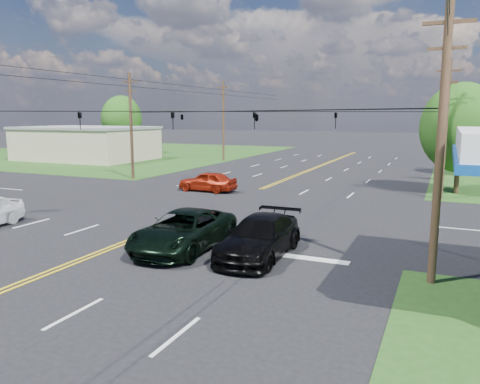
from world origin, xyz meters
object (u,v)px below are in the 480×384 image
at_px(pole_se, 441,142).
at_px(suv_black, 260,237).
at_px(retail_nw, 87,144).
at_px(tree_far_l, 122,119).
at_px(pole_ne, 445,128).
at_px(pole_right_far, 447,121).
at_px(pole_left_far, 223,120).
at_px(pickup_dkgreen, 184,231).
at_px(tree_right_a, 461,128).
at_px(pole_nw, 131,125).

height_order(pole_se, suv_black, pole_se).
bearing_deg(retail_nw, tree_far_l, 101.31).
bearing_deg(pole_se, suv_black, 175.67).
distance_m(pole_ne, pole_right_far, 19.00).
bearing_deg(pole_left_far, retail_nw, -160.56).
distance_m(pole_left_far, pickup_dkgreen, 40.43).
bearing_deg(pickup_dkgreen, tree_right_a, 61.03).
xyz_separation_m(pole_left_far, suv_black, (19.40, -36.50, -4.34)).
relative_size(pole_ne, tree_right_a, 1.16).
distance_m(pole_ne, pole_left_far, 32.20).
xyz_separation_m(pole_ne, tree_far_l, (-45.00, 23.00, 0.28)).
xyz_separation_m(retail_nw, pole_se, (43.00, -31.00, 2.92)).
xyz_separation_m(pole_left_far, pole_right_far, (26.00, 0.00, 0.00)).
xyz_separation_m(retail_nw, pole_nw, (17.00, -13.00, 2.92)).
bearing_deg(pole_nw, pole_right_far, 36.16).
height_order(pole_nw, pole_left_far, pole_left_far).
relative_size(pole_se, pickup_dkgreen, 1.57).
bearing_deg(suv_black, tree_right_a, 68.68).
bearing_deg(pole_ne, tree_right_a, 71.57).
bearing_deg(tree_right_a, suv_black, -110.35).
relative_size(tree_right_a, pickup_dkgreen, 1.35).
height_order(pole_se, pickup_dkgreen, pole_se).
bearing_deg(retail_nw, pole_left_far, 19.44).
distance_m(tree_right_a, pickup_dkgreen, 23.94).
bearing_deg(pole_left_far, pole_right_far, 0.00).
relative_size(pole_nw, tree_right_a, 1.16).
height_order(pole_left_far, pole_right_far, same).
xyz_separation_m(pole_nw, pole_ne, (26.00, 0.00, 0.00)).
bearing_deg(suv_black, pickup_dkgreen, -174.72).
bearing_deg(pole_nw, pickup_dkgreen, -48.16).
bearing_deg(pole_left_far, tree_right_a, -30.65).
height_order(pole_left_far, suv_black, pole_left_far).
distance_m(tree_right_a, suv_black, 22.24).
xyz_separation_m(pole_se, pole_right_far, (0.00, 37.00, 0.25)).
bearing_deg(pickup_dkgreen, suv_black, 5.07).
bearing_deg(tree_far_l, pickup_dkgreen, -49.43).
height_order(pole_ne, tree_right_a, pole_ne).
distance_m(pole_right_far, suv_black, 37.35).
bearing_deg(pole_right_far, pole_ne, -90.00).
bearing_deg(pole_ne, pole_nw, 180.00).
relative_size(pole_nw, pole_left_far, 0.95).
relative_size(pole_se, suv_black, 1.67).
distance_m(retail_nw, pole_nw, 21.60).
height_order(retail_nw, pole_right_far, pole_right_far).
distance_m(retail_nw, pole_right_far, 43.53).
bearing_deg(pole_nw, pole_ne, 0.00).
height_order(pole_left_far, tree_far_l, pole_left_far).
bearing_deg(tree_right_a, pole_ne, -108.43).
distance_m(pole_nw, pole_ne, 26.00).
bearing_deg(tree_right_a, retail_nw, 167.20).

